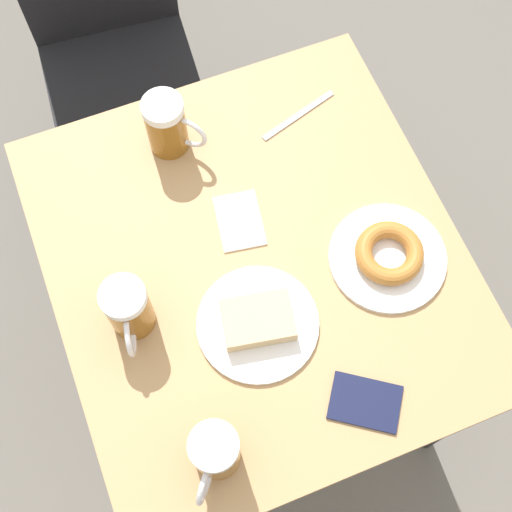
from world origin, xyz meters
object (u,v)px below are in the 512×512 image
(plate_with_donut, at_px, (388,255))
(beer_mug_right, at_px, (128,310))
(beer_mug_left, at_px, (215,453))
(passport_near_edge, at_px, (365,402))
(plate_with_cake, at_px, (258,322))
(chair, at_px, (110,34))
(beer_mug_center, at_px, (167,125))
(napkin_folded, at_px, (241,220))
(fork, at_px, (298,115))

(plate_with_donut, bearing_deg, beer_mug_right, 173.33)
(beer_mug_left, distance_m, passport_near_edge, 0.29)
(plate_with_donut, bearing_deg, plate_with_cake, -173.44)
(plate_with_donut, bearing_deg, beer_mug_left, -152.12)
(chair, xyz_separation_m, beer_mug_center, (0.02, -0.51, 0.29))
(beer_mug_left, distance_m, beer_mug_center, 0.65)
(chair, bearing_deg, beer_mug_center, -82.52)
(passport_near_edge, bearing_deg, plate_with_cake, 121.32)
(napkin_folded, bearing_deg, plate_with_donut, -37.42)
(plate_with_donut, relative_size, napkin_folded, 1.71)
(fork, height_order, passport_near_edge, passport_near_edge)
(plate_with_cake, distance_m, beer_mug_right, 0.24)
(chair, distance_m, beer_mug_center, 0.59)
(napkin_folded, relative_size, passport_near_edge, 0.88)
(chair, xyz_separation_m, plate_with_donut, (0.33, -0.92, 0.24))
(beer_mug_right, bearing_deg, chair, 78.79)
(chair, height_order, beer_mug_center, beer_mug_center)
(beer_mug_right, bearing_deg, napkin_folded, 25.03)
(fork, bearing_deg, passport_near_edge, -101.66)
(plate_with_donut, xyz_separation_m, fork, (-0.03, 0.37, -0.01))
(plate_with_donut, height_order, beer_mug_left, beer_mug_left)
(beer_mug_right, bearing_deg, beer_mug_center, 60.93)
(beer_mug_left, xyz_separation_m, fork, (0.41, 0.60, -0.07))
(plate_with_cake, xyz_separation_m, beer_mug_right, (-0.21, 0.09, 0.06))
(beer_mug_left, bearing_deg, fork, 55.85)
(plate_with_donut, relative_size, beer_mug_right, 1.63)
(passport_near_edge, bearing_deg, fork, 78.34)
(chair, relative_size, beer_mug_left, 6.33)
(fork, bearing_deg, plate_with_cake, -122.14)
(napkin_folded, bearing_deg, beer_mug_center, 108.15)
(plate_with_cake, bearing_deg, fork, 57.86)
(fork, bearing_deg, chair, 118.42)
(beer_mug_left, relative_size, fork, 0.77)
(beer_mug_center, distance_m, beer_mug_right, 0.39)
(plate_with_cake, distance_m, beer_mug_left, 0.26)
(beer_mug_left, bearing_deg, napkin_folded, 63.70)
(fork, bearing_deg, beer_mug_left, -124.15)
(napkin_folded, bearing_deg, plate_with_cake, -102.84)
(chair, bearing_deg, plate_with_cake, -82.16)
(plate_with_donut, xyz_separation_m, beer_mug_right, (-0.50, 0.06, 0.05))
(plate_with_cake, xyz_separation_m, beer_mug_left, (-0.16, -0.20, 0.06))
(fork, distance_m, passport_near_edge, 0.62)
(napkin_folded, distance_m, passport_near_edge, 0.43)
(chair, relative_size, fork, 4.86)
(beer_mug_right, height_order, fork, beer_mug_right)
(beer_mug_right, height_order, napkin_folded, beer_mug_right)
(chair, bearing_deg, napkin_folded, -77.61)
(plate_with_cake, xyz_separation_m, passport_near_edge, (0.13, -0.21, -0.01))
(plate_with_cake, relative_size, plate_with_donut, 1.00)
(napkin_folded, relative_size, fork, 0.73)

